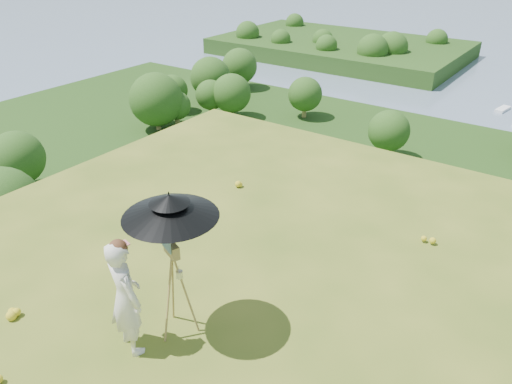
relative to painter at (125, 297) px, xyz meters
The scene contains 8 objects.
ground 2.20m from the painter, 21.11° to the left, with size 14.00×14.00×0.00m, color #465E1B.
forest_slope 46.56m from the painter, 86.92° to the left, with size 140.00×56.00×22.00m, color #17330E.
peninsula 174.59m from the painter, 115.14° to the left, with size 90.00×60.00×12.00m, color #17330E, non-canonical shape.
wildflowers 2.28m from the painter, 27.30° to the left, with size 10.00×10.50×0.12m, color gold, non-canonical shape.
painter is the anchor object (origin of this frame).
field_easel 0.61m from the painter, 63.86° to the left, with size 0.55×0.55×1.46m, color #AC8848, non-canonical shape.
sun_umbrella 1.05m from the painter, 64.39° to the left, with size 1.13×1.13×0.81m, color black, non-canonical shape.
painter_cap 0.74m from the painter, ahead, with size 0.21×0.25×0.10m, color #E27C84, non-canonical shape.
Camera 1 is at (1.99, -3.61, 4.61)m, focal length 35.00 mm.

